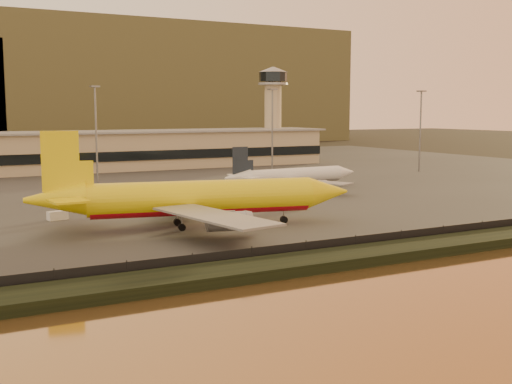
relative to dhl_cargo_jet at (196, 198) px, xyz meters
The scene contains 11 objects.
ground 18.33m from the dhl_cargo_jet, 55.55° to the right, with size 900.00×900.00×0.00m, color black.
embankment 33.36m from the dhl_cargo_jet, 72.46° to the right, with size 320.00×7.00×1.40m, color black.
tarmac 81.23m from the dhl_cargo_jet, 82.94° to the left, with size 320.00×220.00×0.20m, color #2D2D2D.
perimeter_fence 29.52m from the dhl_cargo_jet, 70.10° to the right, with size 300.00×0.05×2.20m, color black.
terminal_building 111.11m from the dhl_cargo_jet, 92.35° to the left, with size 202.00×25.00×12.60m.
control_tower 142.25m from the dhl_cargo_jet, 55.52° to the left, with size 11.20×11.20×35.50m.
apron_light_masts 66.28m from the dhl_cargo_jet, 67.56° to the left, with size 152.20×12.20×25.40m.
dhl_cargo_jet is the anchor object (origin of this frame).
white_narrowbody_jet 54.86m from the dhl_cargo_jet, 41.92° to the left, with size 37.84×36.91×10.87m.
gse_vehicle_yellow 26.01m from the dhl_cargo_jet, 20.39° to the left, with size 4.00×1.80×1.80m, color yellow.
gse_vehicle_white 26.68m from the dhl_cargo_jet, 136.06° to the left, with size 3.46×1.56×1.56m, color white.
Camera 1 is at (-50.22, -82.63, 19.47)m, focal length 45.00 mm.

